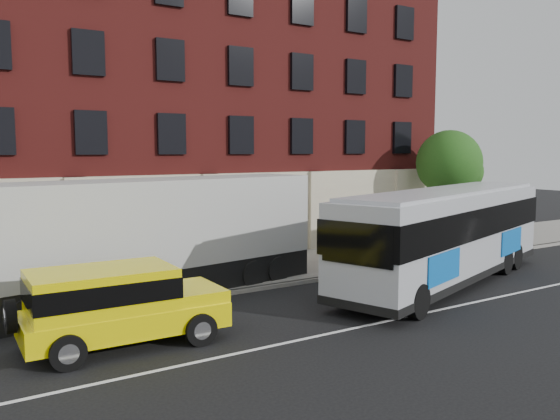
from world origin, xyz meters
TOP-DOWN VIEW (x-y plane):
  - ground at (0.00, 0.00)m, footprint 120.00×120.00m
  - sidewalk at (0.00, 9.00)m, footprint 60.00×6.00m
  - kerb at (0.00, 6.00)m, footprint 60.00×0.25m
  - lane_line at (0.00, 0.50)m, footprint 60.00×0.12m
  - building at (-0.01, 16.92)m, footprint 30.00×12.10m
  - sign_pole at (-8.50, 6.15)m, footprint 0.30×0.20m
  - street_tree at (13.54, 9.48)m, footprint 3.60×3.60m
  - city_bus at (6.03, 3.00)m, footprint 13.76×7.00m
  - yellow_suv at (-7.12, 2.72)m, footprint 5.64×2.58m
  - shipping_container at (-4.40, 7.16)m, footprint 12.89×4.45m

SIDE VIEW (x-z plane):
  - ground at x=0.00m, z-range 0.00..0.00m
  - lane_line at x=0.00m, z-range 0.00..0.01m
  - sidewalk at x=0.00m, z-range 0.00..0.15m
  - kerb at x=0.00m, z-range 0.00..0.15m
  - yellow_suv at x=-7.12m, z-range 0.16..2.30m
  - sign_pole at x=-8.50m, z-range 0.20..2.70m
  - city_bus at x=6.03m, z-range 0.19..3.90m
  - shipping_container at x=-4.40m, z-range -0.02..4.19m
  - street_tree at x=13.54m, z-range 1.31..7.51m
  - building at x=-0.01m, z-range 0.08..15.08m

